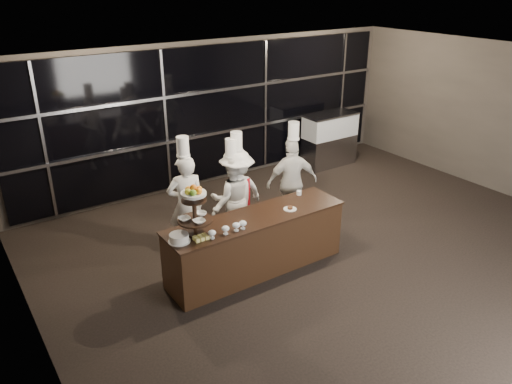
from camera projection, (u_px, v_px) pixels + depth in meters
room at (402, 192)px, 6.71m from camera, size 10.00×10.00×10.00m
window_wall at (218, 113)px, 10.45m from camera, size 8.60×0.10×2.80m
buffet_counter at (256, 243)px, 7.53m from camera, size 2.84×0.74×0.92m
display_stand at (194, 207)px, 6.66m from camera, size 0.48×0.48×0.74m
compotes at (229, 228)px, 6.84m from camera, size 0.60×0.11×0.12m
layer_cake at (179, 238)px, 6.63m from camera, size 0.30×0.30×0.11m
pastry_squares at (201, 238)px, 6.69m from camera, size 0.19×0.13×0.05m
small_plate at (290, 209)px, 7.55m from camera, size 0.20×0.20×0.05m
chef_cup at (299, 193)px, 8.04m from camera, size 0.08×0.08×0.07m
display_case at (330, 137)px, 11.64m from camera, size 1.29×0.57×1.24m
chef_a at (186, 203)px, 7.92m from camera, size 0.68×0.53×1.95m
chef_b at (232, 197)px, 8.36m from camera, size 0.88×0.79×1.78m
chef_c at (237, 193)px, 8.40m from camera, size 1.09×0.72×1.87m
chef_d at (292, 181)px, 8.84m from camera, size 1.01×0.66×1.90m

